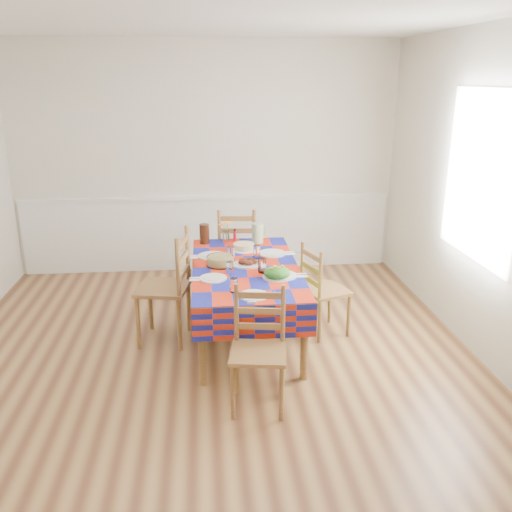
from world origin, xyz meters
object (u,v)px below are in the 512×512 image
(tea_pitcher, at_px, (204,234))
(green_pitcher, at_px, (258,233))
(chair_left, at_px, (168,288))
(chair_right, at_px, (322,291))
(meat_platter, at_px, (248,263))
(chair_near, at_px, (259,350))
(chair_far, at_px, (237,251))
(dining_table, at_px, (246,274))

(tea_pitcher, bearing_deg, green_pitcher, -2.27)
(chair_left, relative_size, chair_right, 1.19)
(meat_platter, height_order, chair_right, chair_right)
(meat_platter, xyz_separation_m, chair_near, (-0.02, -1.12, -0.27))
(chair_far, bearing_deg, tea_pitcher, 51.54)
(tea_pitcher, xyz_separation_m, chair_right, (1.05, -0.74, -0.36))
(chair_near, bearing_deg, green_pitcher, 93.45)
(dining_table, relative_size, tea_pitcher, 8.84)
(chair_near, bearing_deg, chair_far, 99.18)
(dining_table, height_order, chair_left, chair_left)
(meat_platter, bearing_deg, dining_table, -133.75)
(green_pitcher, relative_size, chair_right, 0.23)
(green_pitcher, distance_m, chair_far, 0.53)
(meat_platter, distance_m, tea_pitcher, 0.81)
(tea_pitcher, bearing_deg, chair_left, -114.30)
(tea_pitcher, distance_m, chair_near, 1.90)
(chair_near, distance_m, chair_right, 1.29)
(tea_pitcher, distance_m, chair_right, 1.34)
(chair_left, xyz_separation_m, chair_right, (1.39, -0.00, -0.08))
(dining_table, xyz_separation_m, tea_pitcher, (-0.36, 0.73, 0.17))
(chair_far, bearing_deg, green_pitcher, 120.85)
(tea_pitcher, relative_size, chair_right, 0.23)
(tea_pitcher, xyz_separation_m, chair_left, (-0.33, -0.74, -0.28))
(dining_table, bearing_deg, green_pitcher, 75.86)
(dining_table, height_order, chair_near, chair_near)
(green_pitcher, bearing_deg, dining_table, -104.14)
(chair_near, height_order, chair_far, chair_far)
(chair_near, height_order, chair_right, chair_near)
(chair_far, bearing_deg, meat_platter, 96.85)
(green_pitcher, distance_m, tea_pitcher, 0.54)
(chair_far, distance_m, chair_left, 1.30)
(dining_table, distance_m, chair_right, 0.72)
(meat_platter, distance_m, green_pitcher, 0.71)
(dining_table, height_order, green_pitcher, green_pitcher)
(chair_left, bearing_deg, chair_near, 43.31)
(chair_far, relative_size, chair_right, 1.12)
(tea_pitcher, height_order, chair_far, chair_far)
(dining_table, height_order, chair_far, chair_far)
(chair_left, bearing_deg, meat_platter, 103.30)
(chair_left, bearing_deg, dining_table, 101.50)
(green_pitcher, bearing_deg, tea_pitcher, 177.73)
(green_pitcher, xyz_separation_m, chair_near, (-0.17, -1.81, -0.34))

